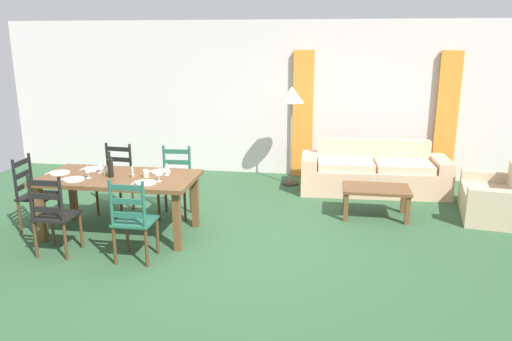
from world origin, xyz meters
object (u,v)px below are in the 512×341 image
(wine_glass_near_left, at_px, (88,169))
(coffee_cup_primary, at_px, (146,173))
(armchair_upholstered, at_px, (499,200))
(dining_chair_far_left, at_px, (116,179))
(standing_lamp, at_px, (292,101))
(dining_chair_head_west, at_px, (34,194))
(wine_glass_far_left, at_px, (100,164))
(couch, at_px, (373,174))
(wine_glass_near_right, at_px, (159,172))
(dining_chair_near_left, at_px, (54,215))
(wine_bottle, at_px, (110,168))
(dining_chair_far_right, at_px, (175,182))
(wine_glass_far_right, at_px, (166,166))
(coffee_table, at_px, (376,192))
(dining_table, at_px, (119,183))
(dining_chair_near_right, at_px, (133,220))

(wine_glass_near_left, xyz_separation_m, coffee_cup_primary, (0.67, 0.16, -0.07))
(armchair_upholstered, bearing_deg, dining_chair_far_left, -173.68)
(dining_chair_far_left, xyz_separation_m, standing_lamp, (2.30, 1.74, 0.93))
(dining_chair_head_west, bearing_deg, standing_lamp, 40.15)
(wine_glass_far_left, distance_m, couch, 4.21)
(dining_chair_far_left, distance_m, wine_glass_near_right, 1.41)
(dining_chair_near_left, xyz_separation_m, dining_chair_head_west, (-0.68, 0.69, 0.00))
(wine_bottle, xyz_separation_m, wine_glass_near_right, (0.64, -0.10, -0.01))
(dining_chair_head_west, bearing_deg, dining_chair_far_left, 47.99)
(dining_chair_far_right, height_order, standing_lamp, standing_lamp)
(wine_glass_far_right, bearing_deg, dining_chair_far_right, 99.58)
(dining_chair_near_left, distance_m, wine_glass_near_left, 0.70)
(armchair_upholstered, bearing_deg, wine_glass_near_right, -160.51)
(dining_chair_far_right, relative_size, coffee_table, 1.07)
(dining_table, relative_size, wine_glass_far_left, 11.80)
(coffee_table, distance_m, armchair_upholstered, 1.69)
(wine_glass_far_left, bearing_deg, dining_table, -22.29)
(dining_chair_head_west, xyz_separation_m, wine_glass_far_right, (1.71, 0.17, 0.38))
(wine_glass_near_left, height_order, couch, wine_glass_near_left)
(wine_glass_far_right, bearing_deg, dining_table, -166.73)
(coffee_table, bearing_deg, dining_chair_far_left, -174.55)
(wine_bottle, xyz_separation_m, wine_glass_far_right, (0.64, 0.19, -0.01))
(wine_glass_far_left, xyz_separation_m, armchair_upholstered, (5.15, 1.25, -0.61))
(wine_glass_near_right, distance_m, coffee_cup_primary, 0.29)
(wine_glass_near_left, xyz_separation_m, standing_lamp, (2.21, 2.67, 0.55))
(wine_glass_near_right, bearing_deg, dining_table, 165.28)
(coffee_table, relative_size, armchair_upholstered, 0.71)
(dining_table, height_order, dining_chair_near_left, dining_chair_near_left)
(wine_bottle, xyz_separation_m, standing_lamp, (1.96, 2.58, 0.54))
(dining_chair_far_right, bearing_deg, wine_glass_near_right, -83.30)
(coffee_cup_primary, xyz_separation_m, couch, (2.89, 2.33, -0.50))
(dining_table, distance_m, dining_chair_head_west, 1.16)
(wine_glass_near_left, bearing_deg, dining_table, 24.70)
(dining_table, xyz_separation_m, wine_glass_far_right, (0.57, 0.13, 0.20))
(wine_glass_near_left, distance_m, standing_lamp, 3.51)
(dining_chair_far_left, relative_size, coffee_table, 1.07)
(dining_chair_far_left, relative_size, wine_glass_near_right, 5.96)
(wine_glass_far_left, height_order, wine_glass_far_right, same)
(wine_glass_far_right, height_order, standing_lamp, standing_lamp)
(couch, distance_m, coffee_table, 1.22)
(dining_chair_head_west, relative_size, standing_lamp, 0.59)
(coffee_cup_primary, distance_m, coffee_table, 3.08)
(dining_chair_near_right, bearing_deg, dining_chair_far_right, 90.46)
(dining_chair_far_right, height_order, couch, dining_chair_far_right)
(dining_chair_near_left, xyz_separation_m, wine_glass_far_left, (0.17, 0.84, 0.38))
(dining_table, height_order, coffee_table, dining_table)
(couch, relative_size, armchair_upholstered, 1.83)
(dining_chair_near_right, height_order, standing_lamp, standing_lamp)
(dining_chair_near_right, xyz_separation_m, coffee_cup_primary, (-0.13, 0.75, 0.32))
(coffee_table, bearing_deg, dining_chair_far_right, -172.28)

